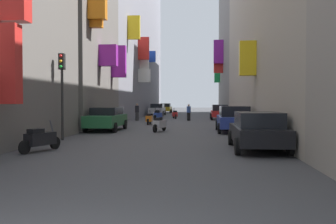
{
  "coord_description": "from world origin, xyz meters",
  "views": [
    {
      "loc": [
        1.88,
        -3.32,
        1.84
      ],
      "look_at": [
        -0.11,
        19.25,
        1.17
      ],
      "focal_mm": 39.24,
      "sensor_mm": 36.0,
      "label": 1
    }
  ],
  "objects_px": {
    "scooter_red": "(175,114)",
    "parked_car_blue": "(234,119)",
    "parked_car_silver": "(157,109)",
    "parked_car_red": "(220,112)",
    "traffic_light_far_corner": "(62,81)",
    "pedestrian_crossing": "(137,112)",
    "parked_car_black": "(258,130)",
    "parked_car_yellow": "(165,108)",
    "scooter_blue": "(158,115)",
    "pedestrian_near_left": "(189,112)",
    "scooter_black": "(40,139)",
    "scooter_white": "(157,114)",
    "scooter_orange": "(149,119)",
    "parked_car_green": "(107,118)",
    "scooter_silver": "(160,124)"
  },
  "relations": [
    {
      "from": "traffic_light_far_corner",
      "to": "parked_car_yellow",
      "type": "bearing_deg",
      "value": 88.47
    },
    {
      "from": "parked_car_black",
      "to": "traffic_light_far_corner",
      "type": "height_order",
      "value": "traffic_light_far_corner"
    },
    {
      "from": "pedestrian_near_left",
      "to": "parked_car_silver",
      "type": "bearing_deg",
      "value": 109.92
    },
    {
      "from": "parked_car_black",
      "to": "pedestrian_crossing",
      "type": "bearing_deg",
      "value": 111.92
    },
    {
      "from": "scooter_blue",
      "to": "traffic_light_far_corner",
      "type": "distance_m",
      "value": 19.54
    },
    {
      "from": "parked_car_red",
      "to": "parked_car_blue",
      "type": "distance_m",
      "value": 14.83
    },
    {
      "from": "scooter_black",
      "to": "scooter_red",
      "type": "bearing_deg",
      "value": 82.99
    },
    {
      "from": "scooter_blue",
      "to": "pedestrian_crossing",
      "type": "relative_size",
      "value": 1.17
    },
    {
      "from": "parked_car_silver",
      "to": "parked_car_black",
      "type": "bearing_deg",
      "value": -76.9
    },
    {
      "from": "parked_car_red",
      "to": "traffic_light_far_corner",
      "type": "bearing_deg",
      "value": -112.63
    },
    {
      "from": "scooter_white",
      "to": "scooter_blue",
      "type": "bearing_deg",
      "value": -81.28
    },
    {
      "from": "scooter_red",
      "to": "parked_car_blue",
      "type": "bearing_deg",
      "value": -74.05
    },
    {
      "from": "parked_car_yellow",
      "to": "scooter_orange",
      "type": "xyz_separation_m",
      "value": [
        1.39,
        -28.27,
        -0.31
      ]
    },
    {
      "from": "parked_car_silver",
      "to": "scooter_orange",
      "type": "height_order",
      "value": "parked_car_silver"
    },
    {
      "from": "parked_car_red",
      "to": "parked_car_silver",
      "type": "bearing_deg",
      "value": 126.38
    },
    {
      "from": "scooter_orange",
      "to": "parked_car_silver",
      "type": "bearing_deg",
      "value": 94.73
    },
    {
      "from": "scooter_orange",
      "to": "scooter_black",
      "type": "distance_m",
      "value": 15.84
    },
    {
      "from": "scooter_orange",
      "to": "scooter_black",
      "type": "height_order",
      "value": "same"
    },
    {
      "from": "scooter_silver",
      "to": "scooter_white",
      "type": "bearing_deg",
      "value": 97.33
    },
    {
      "from": "parked_car_green",
      "to": "parked_car_black",
      "type": "bearing_deg",
      "value": -46.67
    },
    {
      "from": "scooter_silver",
      "to": "pedestrian_crossing",
      "type": "bearing_deg",
      "value": 106.04
    },
    {
      "from": "pedestrian_near_left",
      "to": "scooter_black",
      "type": "bearing_deg",
      "value": -102.15
    },
    {
      "from": "parked_car_blue",
      "to": "scooter_black",
      "type": "bearing_deg",
      "value": -130.23
    },
    {
      "from": "scooter_blue",
      "to": "pedestrian_near_left",
      "type": "xyz_separation_m",
      "value": [
        3.07,
        -1.26,
        0.3
      ]
    },
    {
      "from": "parked_car_silver",
      "to": "scooter_orange",
      "type": "relative_size",
      "value": 2.3
    },
    {
      "from": "parked_car_red",
      "to": "scooter_silver",
      "type": "bearing_deg",
      "value": -106.32
    },
    {
      "from": "parked_car_green",
      "to": "parked_car_silver",
      "type": "bearing_deg",
      "value": 89.31
    },
    {
      "from": "parked_car_red",
      "to": "scooter_black",
      "type": "xyz_separation_m",
      "value": [
        -7.73,
        -24.04,
        -0.31
      ]
    },
    {
      "from": "parked_car_silver",
      "to": "scooter_silver",
      "type": "distance_m",
      "value": 25.24
    },
    {
      "from": "scooter_black",
      "to": "scooter_white",
      "type": "distance_m",
      "value": 26.71
    },
    {
      "from": "scooter_red",
      "to": "pedestrian_crossing",
      "type": "relative_size",
      "value": 1.08
    },
    {
      "from": "parked_car_yellow",
      "to": "parked_car_green",
      "type": "height_order",
      "value": "parked_car_yellow"
    },
    {
      "from": "parked_car_yellow",
      "to": "scooter_white",
      "type": "height_order",
      "value": "parked_car_yellow"
    },
    {
      "from": "scooter_white",
      "to": "pedestrian_near_left",
      "type": "xyz_separation_m",
      "value": [
        3.62,
        -4.79,
        0.3
      ]
    },
    {
      "from": "parked_car_red",
      "to": "scooter_silver",
      "type": "relative_size",
      "value": 2.28
    },
    {
      "from": "parked_car_green",
      "to": "scooter_red",
      "type": "height_order",
      "value": "parked_car_green"
    },
    {
      "from": "parked_car_blue",
      "to": "scooter_white",
      "type": "xyz_separation_m",
      "value": [
        -6.69,
        17.47,
        -0.34
      ]
    },
    {
      "from": "parked_car_green",
      "to": "traffic_light_far_corner",
      "type": "xyz_separation_m",
      "value": [
        -0.64,
        -5.7,
        2.02
      ]
    },
    {
      "from": "scooter_blue",
      "to": "traffic_light_far_corner",
      "type": "xyz_separation_m",
      "value": [
        -2.31,
        -19.26,
        2.32
      ]
    },
    {
      "from": "parked_car_silver",
      "to": "pedestrian_crossing",
      "type": "height_order",
      "value": "pedestrian_crossing"
    },
    {
      "from": "parked_car_blue",
      "to": "scooter_blue",
      "type": "relative_size",
      "value": 2.26
    },
    {
      "from": "parked_car_yellow",
      "to": "scooter_white",
      "type": "xyz_separation_m",
      "value": [
        0.7,
        -17.33,
        -0.31
      ]
    },
    {
      "from": "parked_car_blue",
      "to": "traffic_light_far_corner",
      "type": "height_order",
      "value": "traffic_light_far_corner"
    },
    {
      "from": "scooter_blue",
      "to": "parked_car_green",
      "type": "bearing_deg",
      "value": -97.03
    },
    {
      "from": "parked_car_yellow",
      "to": "parked_car_red",
      "type": "bearing_deg",
      "value": -69.86
    },
    {
      "from": "parked_car_silver",
      "to": "parked_car_red",
      "type": "bearing_deg",
      "value": -53.62
    },
    {
      "from": "scooter_orange",
      "to": "parked_car_black",
      "type": "bearing_deg",
      "value": -67.13
    },
    {
      "from": "parked_car_silver",
      "to": "scooter_silver",
      "type": "relative_size",
      "value": 2.32
    },
    {
      "from": "parked_car_black",
      "to": "pedestrian_near_left",
      "type": "bearing_deg",
      "value": 98.86
    },
    {
      "from": "parked_car_yellow",
      "to": "scooter_black",
      "type": "distance_m",
      "value": 44.02
    }
  ]
}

